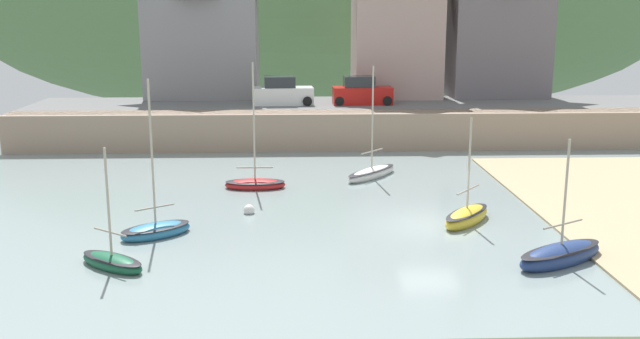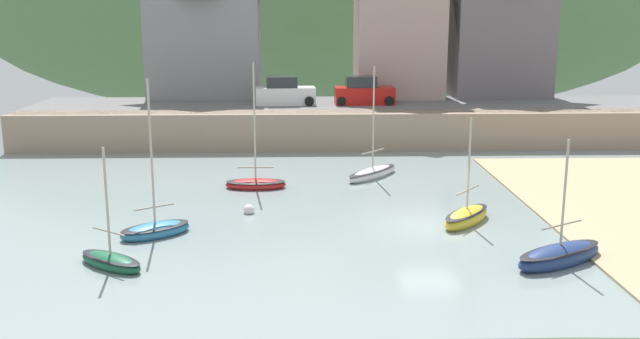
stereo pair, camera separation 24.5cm
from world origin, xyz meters
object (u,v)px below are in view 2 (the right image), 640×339
parked_car_by_wall (364,93)px  mooring_buoy (249,210)px  sailboat_blue_trim (372,173)px  motorboat_with_cabin (467,217)px  fishing_boat_green (111,261)px  sailboat_nearest_shore (155,229)px  waterfront_building_right (501,28)px  waterfront_building_left (204,35)px  parked_car_near_slipway (285,93)px  sailboat_white_hull (256,183)px  waterfront_building_centre (399,15)px  sailboat_far_left (560,256)px

parked_car_by_wall → mooring_buoy: (-6.77, -18.62, -3.05)m
sailboat_blue_trim → parked_car_by_wall: (0.56, 11.92, 2.94)m
motorboat_with_cabin → fishing_boat_green: size_ratio=1.06×
sailboat_nearest_shore → mooring_buoy: sailboat_nearest_shore is taller
sailboat_blue_trim → waterfront_building_right: bearing=6.6°
waterfront_building_left → parked_car_near_slipway: 8.38m
waterfront_building_right → waterfront_building_left: bearing=180.0°
parked_car_by_wall → waterfront_building_left: bearing=157.0°
parked_car_by_wall → sailboat_nearest_shore: bearing=-117.1°
sailboat_blue_trim → parked_car_near_slipway: (-4.93, 11.92, 2.94)m
fishing_boat_green → sailboat_white_hull: (4.44, 11.18, 0.01)m
fishing_boat_green → mooring_buoy: (4.40, 6.59, -0.08)m
waterfront_building_centre → sailboat_far_left: 30.96m
sailboat_far_left → parked_car_by_wall: 25.93m
fishing_boat_green → sailboat_white_hull: bearing=104.8°
waterfront_building_right → mooring_buoy: size_ratio=19.77×
motorboat_with_cabin → sailboat_far_left: bearing=-117.2°
waterfront_building_left → sailboat_far_left: (16.23, -29.83, -6.67)m
parked_car_near_slipway → sailboat_blue_trim: bearing=-71.5°
waterfront_building_right → motorboat_with_cabin: bearing=-107.9°
waterfront_building_left → sailboat_nearest_shore: (1.17, -26.17, -6.71)m
motorboat_with_cabin → sailboat_blue_trim: bearing=59.1°
sailboat_white_hull → parked_car_by_wall: (6.73, 14.03, 2.96)m
sailboat_white_hull → mooring_buoy: bearing=-90.1°
waterfront_building_left → mooring_buoy: (4.71, -23.12, -6.82)m
sailboat_nearest_shore → fishing_boat_green: 3.64m
sailboat_white_hull → waterfront_building_centre: bearing=62.8°
motorboat_with_cabin → sailboat_white_hull: size_ratio=0.73×
waterfront_building_left → parked_car_by_wall: size_ratio=2.17×
sailboat_blue_trim → sailboat_far_left: bearing=-117.5°
sailboat_far_left → parked_car_near_slipway: size_ratio=1.12×
motorboat_with_cabin → parked_car_by_wall: size_ratio=1.13×
waterfront_building_centre → sailboat_nearest_shore: size_ratio=1.84×
waterfront_building_left → waterfront_building_right: size_ratio=0.90×
waterfront_building_centre → waterfront_building_left: bearing=180.0°
sailboat_blue_trim → sailboat_far_left: 14.42m
waterfront_building_right → sailboat_far_left: bearing=-101.1°
waterfront_building_centre → sailboat_far_left: bearing=-86.6°
fishing_boat_green → parked_car_by_wall: 27.73m
waterfront_building_right → parked_car_by_wall: size_ratio=2.41×
sailboat_white_hull → parked_car_near_slipway: size_ratio=1.54×
waterfront_building_centre → fishing_boat_green: size_ratio=2.67×
sailboat_nearest_shore → sailboat_blue_trim: 13.78m
sailboat_blue_trim → parked_car_by_wall: size_ratio=1.48×
sailboat_far_left → motorboat_with_cabin: bearing=83.1°
parked_car_near_slipway → parked_car_by_wall: size_ratio=1.01×
waterfront_building_left → sailboat_blue_trim: (10.91, -16.42, -6.71)m
parked_car_by_wall → sailboat_far_left: bearing=-81.0°
waterfront_building_centre → mooring_buoy: size_ratio=23.44×
sailboat_white_hull → sailboat_far_left: sailboat_white_hull is taller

